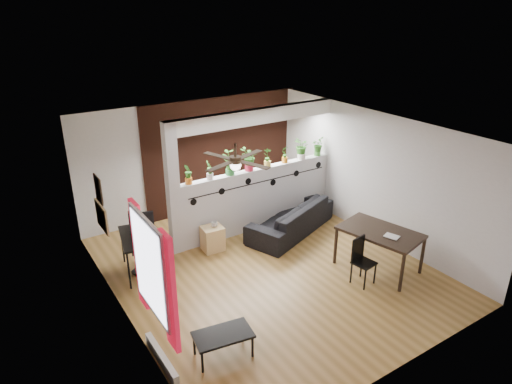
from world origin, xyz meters
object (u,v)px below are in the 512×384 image
Objects in this scene: potted_plant_2 at (230,163)px; potted_plant_7 at (318,146)px; potted_plant_5 at (285,154)px; dining_table at (380,235)px; potted_plant_6 at (302,148)px; cup at (214,224)px; office_chair at (145,248)px; potted_plant_4 at (267,157)px; sofa at (291,218)px; coffee_table at (223,336)px; potted_plant_0 at (188,173)px; folding_chair at (361,256)px; computer_desk at (137,239)px; potted_plant_1 at (210,169)px; ceiling_fan at (235,162)px; cube_shelf at (213,238)px; potted_plant_3 at (249,159)px.

potted_plant_7 is at bearing -0.00° from potted_plant_2.
potted_plant_5 is 0.24× the size of dining_table.
cup is at bearing -171.86° from potted_plant_6.
potted_plant_5 is 0.90m from potted_plant_7.
potted_plant_4 is at bearing 7.04° from office_chair.
sofa is 3.89m from coffee_table.
potted_plant_0 is 0.46× the size of coffee_table.
folding_chair is (3.00, -2.36, 0.02)m from office_chair.
cup is at bearing 0.00° from computer_desk.
potted_plant_1 is (0.45, 0.00, -0.01)m from potted_plant_0.
folding_chair is (1.92, -0.92, -1.82)m from ceiling_fan.
dining_table is (0.24, -2.58, -0.86)m from potted_plant_5.
potted_plant_4 is 2.05m from cube_shelf.
potted_plant_5 is (1.35, 0.00, -0.05)m from potted_plant_2.
potted_plant_3 is 1.16× the size of potted_plant_7.
office_chair reaches higher than sofa.
potted_plant_6 is 1.18× the size of potted_plant_7.
potted_plant_0 is 2.46m from sofa.
ceiling_fan is 1.41× the size of folding_chair.
dining_table is (0.46, -2.02, 0.38)m from sofa.
coffee_table is (-2.33, -3.01, -1.27)m from potted_plant_3.
ceiling_fan is 3.00m from potted_plant_5.
potted_plant_7 reaches higher than sofa.
coffee_table is at bearing -143.94° from potted_plant_7.
sofa is (0.68, -0.56, -1.29)m from potted_plant_3.
cup is (-2.83, -0.34, -1.02)m from potted_plant_7.
computer_desk reaches higher than cube_shelf.
potted_plant_2 is 2.32m from office_chair.
ceiling_fan is 1.39× the size of coffee_table.
cube_shelf is at bearing -170.24° from potted_plant_5.
dining_table is at bearing -40.87° from cube_shelf.
potted_plant_7 reaches higher than potted_plant_0.
coffee_table is at bearing -121.98° from potted_plant_2.
folding_chair is at bearing -69.77° from potted_plant_2.
potted_plant_2 reaches higher than potted_plant_0.
potted_plant_1 is at bearing 0.00° from potted_plant_0.
ceiling_fan is at bearing -50.81° from computer_desk.
cube_shelf is (-2.88, -0.34, -1.32)m from potted_plant_7.
ceiling_fan reaches higher than potted_plant_5.
cup reaches higher than coffee_table.
potted_plant_6 is at bearing 12.49° from cube_shelf.
potted_plant_1 reaches higher than coffee_table.
potted_plant_6 reaches higher than computer_desk.
sofa is (2.04, -0.56, -1.25)m from potted_plant_0.
cube_shelf is at bearing -151.31° from potted_plant_2.
cube_shelf is (-0.17, -0.34, -1.31)m from potted_plant_1.
potted_plant_6 reaches higher than potted_plant_0.
cup is at bearing 123.49° from folding_chair.
potted_plant_5 reaches higher than folding_chair.
potted_plant_2 is 0.90m from potted_plant_4.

